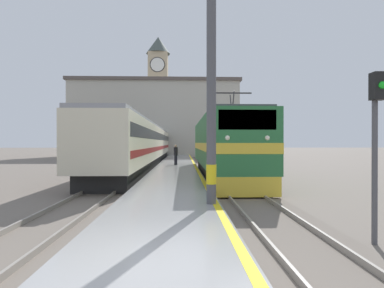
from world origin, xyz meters
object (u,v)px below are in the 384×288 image
(catenary_mast, at_px, (213,60))
(signal_post, at_px, (377,129))
(locomotive_train, at_px, (223,147))
(passenger_train, at_px, (149,144))
(person_on_platform, at_px, (176,154))
(clock_tower, at_px, (158,91))

(catenary_mast, distance_m, signal_post, 4.83)
(locomotive_train, distance_m, signal_post, 12.85)
(locomotive_train, xyz_separation_m, passenger_train, (-6.23, 13.76, 0.10))
(locomotive_train, relative_size, signal_post, 3.93)
(passenger_train, relative_size, catenary_mast, 4.60)
(passenger_train, xyz_separation_m, signal_post, (7.94, -26.48, 0.47))
(locomotive_train, height_order, person_on_platform, locomotive_train)
(person_on_platform, xyz_separation_m, clock_tower, (-4.65, 39.12, 11.96))
(signal_post, bearing_deg, person_on_platform, 104.66)
(person_on_platform, height_order, clock_tower, clock_tower)
(catenary_mast, distance_m, clock_tower, 56.01)
(catenary_mast, xyz_separation_m, signal_post, (3.36, -2.66, -2.23))
(locomotive_train, bearing_deg, signal_post, -82.37)
(clock_tower, bearing_deg, signal_post, -80.65)
(locomotive_train, distance_m, catenary_mast, 10.57)
(clock_tower, bearing_deg, passenger_train, -87.13)
(passenger_train, relative_size, clock_tower, 1.66)
(person_on_platform, bearing_deg, clock_tower, 96.77)
(catenary_mast, bearing_deg, signal_post, -38.30)
(catenary_mast, bearing_deg, locomotive_train, 80.64)
(locomotive_train, height_order, signal_post, locomotive_train)
(passenger_train, distance_m, person_on_platform, 8.54)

